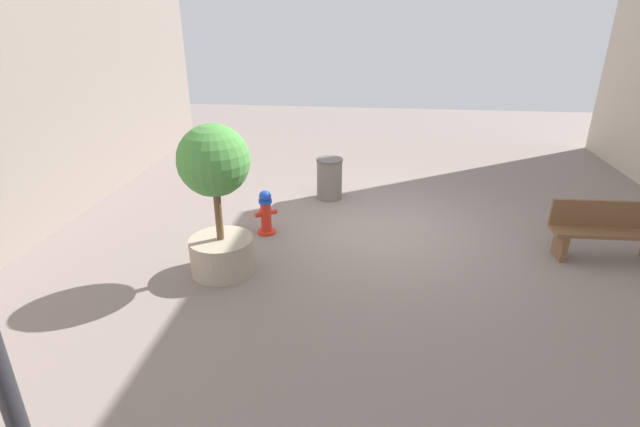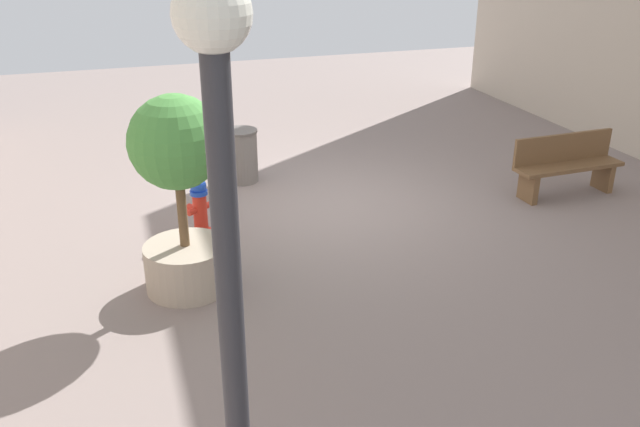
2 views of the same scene
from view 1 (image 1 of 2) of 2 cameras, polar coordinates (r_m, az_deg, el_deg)
The scene contains 5 objects.
ground_plane at distance 9.01m, azimuth 7.33°, elevation -1.72°, with size 23.40×23.40×0.00m, color gray.
fire_hydrant at distance 8.64m, azimuth -6.49°, elevation 0.18°, with size 0.39×0.38×0.83m.
bench_near at distance 9.00m, azimuth 31.06°, elevation -1.63°, with size 1.79×0.50×0.95m.
planter_tree at distance 7.14m, azimuth -12.23°, elevation 2.50°, with size 1.05×1.05×2.32m.
trash_bin at distance 10.20m, azimuth 1.13°, elevation 4.18°, with size 0.56×0.56×0.88m.
Camera 1 is at (0.21, 8.18, 3.79)m, focal length 26.87 mm.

